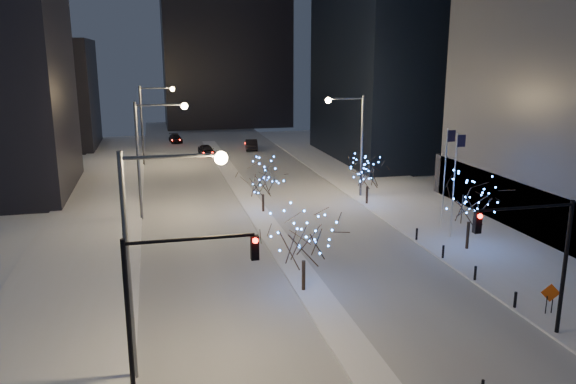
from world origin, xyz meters
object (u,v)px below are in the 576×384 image
object	(u,v)px
holiday_tree_plaza_near	(470,201)
construction_sign	(550,296)
holiday_tree_median_near	(304,235)
holiday_tree_median_far	(263,179)
street_lamp_w_near	(152,234)
street_lamp_w_far	(150,114)
street_lamp_w_mid	(150,144)
street_lamp_east	(353,132)
car_far	(176,139)
holiday_tree_plaza_far	(368,173)
traffic_signal_east	(539,248)
car_near	(207,150)
traffic_signal_west	(168,291)
car_mid	(251,144)

from	to	relation	value
holiday_tree_plaza_near	construction_sign	xyz separation A→B (m)	(-1.32, -10.41, -2.51)
holiday_tree_median_near	holiday_tree_median_far	size ratio (longest dim) A/B	1.12
street_lamp_w_near	street_lamp_w_far	bearing A→B (deg)	90.00
street_lamp_w_mid	street_lamp_w_far	world-z (taller)	same
street_lamp_east	car_far	bearing A→B (deg)	110.62
street_lamp_w_mid	construction_sign	bearing A→B (deg)	-49.65
holiday_tree_plaza_far	traffic_signal_east	bearing A→B (deg)	-93.44
street_lamp_east	car_near	xyz separation A→B (m)	(-11.58, 27.48, -5.71)
holiday_tree_plaza_far	construction_sign	bearing A→B (deg)	-87.59
street_lamp_w_near	street_lamp_w_mid	bearing A→B (deg)	90.00
street_lamp_w_mid	holiday_tree_median_near	size ratio (longest dim) A/B	1.90
street_lamp_w_far	holiday_tree_median_far	size ratio (longest dim) A/B	2.13
holiday_tree_plaza_far	construction_sign	world-z (taller)	holiday_tree_plaza_far
car_far	traffic_signal_east	bearing A→B (deg)	-83.82
street_lamp_w_near	construction_sign	size ratio (longest dim) A/B	5.87
car_far	holiday_tree_median_far	world-z (taller)	holiday_tree_median_far
traffic_signal_east	holiday_tree_plaza_near	size ratio (longest dim) A/B	1.29
street_lamp_w_far	holiday_tree_plaza_far	size ratio (longest dim) A/B	2.22
car_far	holiday_tree_plaza_near	distance (m)	60.12
street_lamp_w_far	holiday_tree_plaza_near	world-z (taller)	street_lamp_w_far
traffic_signal_west	traffic_signal_east	distance (m)	17.41
car_mid	holiday_tree_plaza_near	size ratio (longest dim) A/B	0.89
traffic_signal_east	car_near	world-z (taller)	traffic_signal_east
street_lamp_east	construction_sign	xyz separation A→B (m)	(1.43, -27.07, -5.28)
car_mid	traffic_signal_east	bearing A→B (deg)	100.32
street_lamp_w_far	traffic_signal_west	bearing A→B (deg)	-89.45
holiday_tree_median_far	holiday_tree_plaza_near	bearing A→B (deg)	-46.89
car_near	holiday_tree_median_near	world-z (taller)	holiday_tree_median_near
street_lamp_w_mid	holiday_tree_median_far	xyz separation A→B (m)	(9.44, -0.48, -3.37)
holiday_tree_plaza_near	holiday_tree_median_far	bearing A→B (deg)	133.11
street_lamp_w_near	construction_sign	bearing A→B (deg)	2.60
holiday_tree_plaza_far	construction_sign	size ratio (longest dim) A/B	2.65
street_lamp_w_far	traffic_signal_east	size ratio (longest dim) A/B	1.43
street_lamp_east	car_far	size ratio (longest dim) A/B	2.25
holiday_tree_plaza_near	street_lamp_east	bearing A→B (deg)	99.37
street_lamp_w_far	car_far	distance (m)	19.87
street_lamp_east	holiday_tree_plaza_near	size ratio (longest dim) A/B	1.85
street_lamp_w_near	car_mid	size ratio (longest dim) A/B	2.08
street_lamp_w_far	car_near	world-z (taller)	street_lamp_w_far
traffic_signal_west	holiday_tree_plaza_far	xyz separation A→B (m)	(18.94, 26.98, -1.68)
street_lamp_w_far	car_mid	world-z (taller)	street_lamp_w_far
street_lamp_w_near	holiday_tree_median_near	bearing A→B (deg)	39.98
holiday_tree_median_near	traffic_signal_east	bearing A→B (deg)	-40.56
street_lamp_w_far	construction_sign	distance (m)	53.43
construction_sign	street_lamp_w_far	bearing A→B (deg)	131.32
street_lamp_w_near	car_mid	bearing A→B (deg)	76.26
street_lamp_w_mid	car_near	xyz separation A→B (m)	(7.44, 30.48, -5.76)
street_lamp_w_near	car_mid	world-z (taller)	street_lamp_w_near
holiday_tree_plaza_near	holiday_tree_plaza_far	world-z (taller)	holiday_tree_plaza_near
holiday_tree_median_far	holiday_tree_plaza_near	xyz separation A→B (m)	(12.33, -13.17, 0.56)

